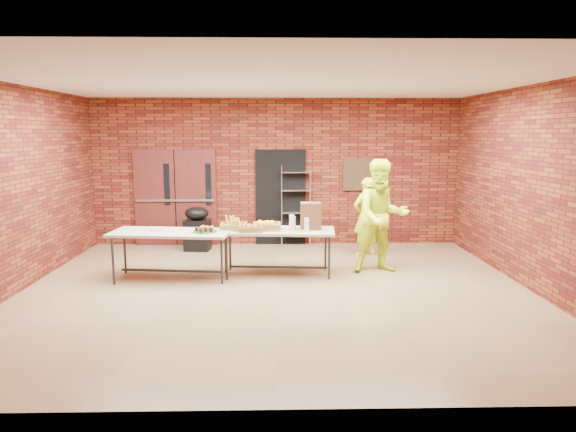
% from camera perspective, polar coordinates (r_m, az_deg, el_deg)
% --- Properties ---
extents(room, '(8.08, 7.08, 3.28)m').
position_cam_1_polar(room, '(7.80, -1.35, 2.95)').
color(room, olive).
rests_on(room, ground).
extents(double_doors, '(1.78, 0.12, 2.10)m').
position_cam_1_polar(double_doors, '(11.50, -12.36, 2.01)').
color(double_doors, '#4E1616').
rests_on(double_doors, room).
extents(dark_doorway, '(1.10, 0.06, 2.10)m').
position_cam_1_polar(dark_doorway, '(11.30, -0.83, 2.09)').
color(dark_doorway, black).
rests_on(dark_doorway, room).
extents(bronze_plaque, '(0.85, 0.04, 0.70)m').
position_cam_1_polar(bronze_plaque, '(11.40, 8.27, 4.58)').
color(bronze_plaque, '#3F2919').
rests_on(bronze_plaque, room).
extents(wire_rack, '(0.65, 0.22, 1.76)m').
position_cam_1_polar(wire_rack, '(11.20, 0.89, 1.14)').
color(wire_rack, '#B8B8C0').
rests_on(wire_rack, room).
extents(table_left, '(2.07, 1.05, 0.82)m').
position_cam_1_polar(table_left, '(8.86, -12.90, -2.11)').
color(table_left, tan).
rests_on(table_left, room).
extents(table_right, '(2.00, 0.95, 0.80)m').
position_cam_1_polar(table_right, '(8.89, -1.13, -1.95)').
color(table_right, tan).
rests_on(table_right, room).
extents(basket_bananas, '(0.45, 0.35, 0.14)m').
position_cam_1_polar(basket_bananas, '(8.90, -6.06, -1.15)').
color(basket_bananas, olive).
rests_on(basket_bananas, table_right).
extents(basket_oranges, '(0.47, 0.37, 0.15)m').
position_cam_1_polar(basket_oranges, '(8.87, -2.36, -1.12)').
color(basket_oranges, olive).
rests_on(basket_oranges, table_right).
extents(basket_apples, '(0.40, 0.31, 0.12)m').
position_cam_1_polar(basket_apples, '(8.71, -4.14, -1.39)').
color(basket_apples, olive).
rests_on(basket_apples, table_right).
extents(muffin_tray, '(0.40, 0.40, 0.10)m').
position_cam_1_polar(muffin_tray, '(8.68, -9.22, -1.46)').
color(muffin_tray, '#144D17').
rests_on(muffin_tray, table_left).
extents(napkin_box, '(0.18, 0.12, 0.06)m').
position_cam_1_polar(napkin_box, '(8.90, -14.44, -1.46)').
color(napkin_box, silver).
rests_on(napkin_box, table_left).
extents(coffee_dispenser, '(0.35, 0.31, 0.46)m').
position_cam_1_polar(coffee_dispenser, '(8.92, 2.55, 0.02)').
color(coffee_dispenser, '#56361D').
rests_on(coffee_dispenser, table_right).
extents(cup_stack_front, '(0.09, 0.09, 0.27)m').
position_cam_1_polar(cup_stack_front, '(8.79, 0.42, -0.74)').
color(cup_stack_front, silver).
rests_on(cup_stack_front, table_right).
extents(cup_stack_mid, '(0.08, 0.08, 0.23)m').
position_cam_1_polar(cup_stack_mid, '(8.70, 2.09, -0.96)').
color(cup_stack_mid, silver).
rests_on(cup_stack_mid, table_right).
extents(cup_stack_back, '(0.07, 0.07, 0.22)m').
position_cam_1_polar(cup_stack_back, '(8.93, 0.62, -0.75)').
color(cup_stack_back, silver).
rests_on(cup_stack_back, table_right).
extents(covered_grill, '(0.55, 0.47, 0.93)m').
position_cam_1_polar(covered_grill, '(10.96, -10.05, -1.37)').
color(covered_grill, black).
rests_on(covered_grill, room).
extents(volunteer_woman, '(0.68, 0.58, 1.58)m').
position_cam_1_polar(volunteer_woman, '(10.43, 8.67, -0.06)').
color(volunteer_woman, '#DBF81B').
rests_on(volunteer_woman, room).
extents(volunteer_man, '(1.04, 0.85, 2.01)m').
position_cam_1_polar(volunteer_man, '(9.18, 10.37, -0.02)').
color(volunteer_man, '#DBF81B').
rests_on(volunteer_man, room).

